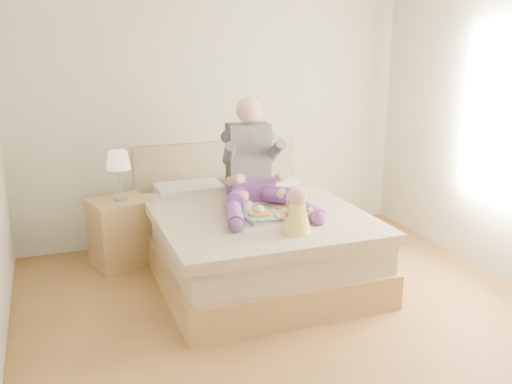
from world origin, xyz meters
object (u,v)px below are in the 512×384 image
object	(u,v)px
bed	(250,237)
nightstand	(121,232)
baby	(297,214)
adult	(254,172)
tray	(271,212)

from	to	relation	value
bed	nightstand	world-z (taller)	bed
bed	baby	xyz separation A→B (m)	(0.09, -0.79, 0.44)
adult	tray	size ratio (longest dim) A/B	2.22
bed	nightstand	distance (m)	1.19
bed	adult	size ratio (longest dim) A/B	1.88
adult	baby	bearing A→B (deg)	-82.79
nightstand	tray	world-z (taller)	tray
bed	adult	distance (m)	0.58
nightstand	tray	size ratio (longest dim) A/B	1.17
baby	nightstand	bearing A→B (deg)	146.01
nightstand	baby	distance (m)	1.82
bed	baby	bearing A→B (deg)	-83.26
nightstand	baby	bearing A→B (deg)	-63.69
bed	nightstand	bearing A→B (deg)	152.24
baby	bed	bearing A→B (deg)	112.24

